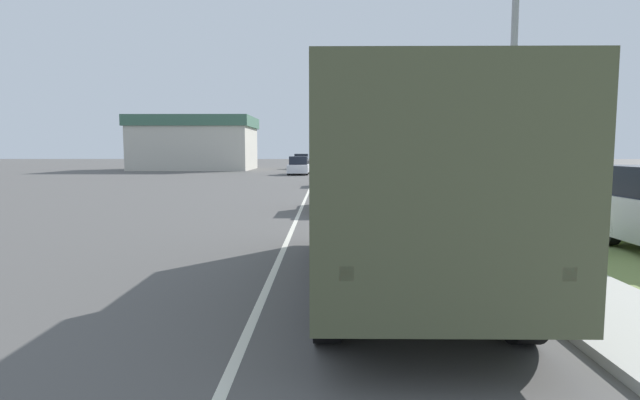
{
  "coord_description": "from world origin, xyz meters",
  "views": [
    {
      "loc": [
        0.91,
        3.55,
        2.1
      ],
      "look_at": [
        0.79,
        12.83,
        1.18
      ],
      "focal_mm": 28.0,
      "sensor_mm": 36.0,
      "label": 1
    }
  ],
  "objects_px": {
    "car_nearest_ahead": "(343,192)",
    "car_farthest_ahead": "(332,162)",
    "car_third_ahead": "(299,166)",
    "lamp_post": "(505,31)",
    "car_fourth_ahead": "(301,162)",
    "car_second_ahead": "(345,173)",
    "military_truck": "(396,181)"
  },
  "relations": [
    {
      "from": "car_third_ahead",
      "to": "lamp_post",
      "type": "relative_size",
      "value": 0.58
    },
    {
      "from": "military_truck",
      "to": "car_fourth_ahead",
      "type": "relative_size",
      "value": 1.93
    },
    {
      "from": "car_second_ahead",
      "to": "car_fourth_ahead",
      "type": "xyz_separation_m",
      "value": [
        -3.98,
        26.96,
        0.04
      ]
    },
    {
      "from": "car_nearest_ahead",
      "to": "car_second_ahead",
      "type": "relative_size",
      "value": 0.83
    },
    {
      "from": "car_nearest_ahead",
      "to": "car_fourth_ahead",
      "type": "bearing_deg",
      "value": 95.01
    },
    {
      "from": "military_truck",
      "to": "car_third_ahead",
      "type": "xyz_separation_m",
      "value": [
        -3.52,
        36.45,
        -0.93
      ]
    },
    {
      "from": "military_truck",
      "to": "lamp_post",
      "type": "relative_size",
      "value": 1.01
    },
    {
      "from": "car_nearest_ahead",
      "to": "car_farthest_ahead",
      "type": "relative_size",
      "value": 0.94
    },
    {
      "from": "car_third_ahead",
      "to": "lamp_post",
      "type": "bearing_deg",
      "value": -79.74
    },
    {
      "from": "car_third_ahead",
      "to": "lamp_post",
      "type": "height_order",
      "value": "lamp_post"
    },
    {
      "from": "car_nearest_ahead",
      "to": "car_third_ahead",
      "type": "xyz_separation_m",
      "value": [
        -3.07,
        26.26,
        0.08
      ]
    },
    {
      "from": "military_truck",
      "to": "car_farthest_ahead",
      "type": "xyz_separation_m",
      "value": [
        -0.34,
        58.38,
        -1.0
      ]
    },
    {
      "from": "car_second_ahead",
      "to": "car_farthest_ahead",
      "type": "relative_size",
      "value": 1.13
    },
    {
      "from": "car_farthest_ahead",
      "to": "lamp_post",
      "type": "xyz_separation_m",
      "value": [
        2.9,
        -55.55,
        3.89
      ]
    },
    {
      "from": "car_nearest_ahead",
      "to": "car_farthest_ahead",
      "type": "bearing_deg",
      "value": 89.86
    },
    {
      "from": "car_second_ahead",
      "to": "military_truck",
      "type": "bearing_deg",
      "value": -90.15
    },
    {
      "from": "military_truck",
      "to": "car_nearest_ahead",
      "type": "distance_m",
      "value": 10.25
    },
    {
      "from": "car_farthest_ahead",
      "to": "car_second_ahead",
      "type": "bearing_deg",
      "value": -89.36
    },
    {
      "from": "car_second_ahead",
      "to": "lamp_post",
      "type": "relative_size",
      "value": 0.65
    },
    {
      "from": "car_second_ahead",
      "to": "car_fourth_ahead",
      "type": "bearing_deg",
      "value": 98.39
    },
    {
      "from": "lamp_post",
      "to": "car_farthest_ahead",
      "type": "bearing_deg",
      "value": 92.99
    },
    {
      "from": "car_fourth_ahead",
      "to": "car_farthest_ahead",
      "type": "relative_size",
      "value": 0.92
    },
    {
      "from": "car_farthest_ahead",
      "to": "lamp_post",
      "type": "distance_m",
      "value": 55.76
    },
    {
      "from": "lamp_post",
      "to": "car_nearest_ahead",
      "type": "bearing_deg",
      "value": 112.31
    },
    {
      "from": "military_truck",
      "to": "lamp_post",
      "type": "xyz_separation_m",
      "value": [
        2.57,
        2.83,
        2.89
      ]
    },
    {
      "from": "car_third_ahead",
      "to": "lamp_post",
      "type": "xyz_separation_m",
      "value": [
        6.09,
        -33.62,
        3.81
      ]
    },
    {
      "from": "car_nearest_ahead",
      "to": "car_farthest_ahead",
      "type": "xyz_separation_m",
      "value": [
        0.11,
        48.2,
        -0.0
      ]
    },
    {
      "from": "car_nearest_ahead",
      "to": "car_third_ahead",
      "type": "relative_size",
      "value": 0.92
    },
    {
      "from": "car_third_ahead",
      "to": "military_truck",
      "type": "bearing_deg",
      "value": -84.49
    },
    {
      "from": "car_third_ahead",
      "to": "car_second_ahead",
      "type": "bearing_deg",
      "value": -75.39
    },
    {
      "from": "car_fourth_ahead",
      "to": "car_farthest_ahead",
      "type": "distance_m",
      "value": 9.41
    },
    {
      "from": "car_third_ahead",
      "to": "car_fourth_ahead",
      "type": "height_order",
      "value": "car_fourth_ahead"
    }
  ]
}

